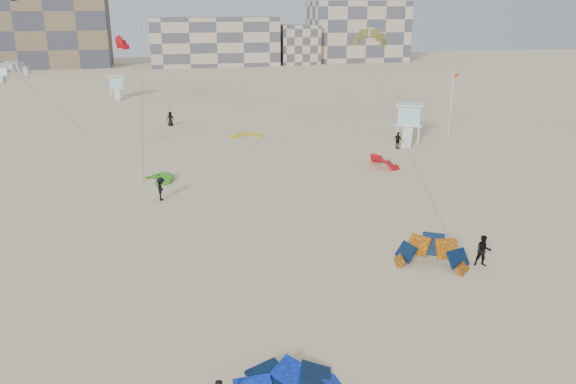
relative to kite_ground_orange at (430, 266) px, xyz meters
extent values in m
plane|color=beige|center=(-9.88, -6.41, 0.00)|extent=(320.00, 320.00, 0.00)
imported|color=black|center=(2.93, -0.63, 0.94)|extent=(1.08, 0.94, 1.88)
imported|color=black|center=(-15.10, 15.55, 0.92)|extent=(0.85, 1.28, 1.84)
imported|color=black|center=(9.70, 27.11, 0.91)|extent=(0.88, 1.15, 1.81)
imported|color=black|center=(-13.52, 44.88, 0.91)|extent=(0.98, 0.72, 1.82)
imported|color=black|center=(19.26, 45.42, 0.88)|extent=(1.19, 1.70, 1.77)
cylinder|color=#3F3F3F|center=(-15.85, 16.49, 9.62)|extent=(1.07, 3.16, 17.24)
cylinder|color=#3F3F3F|center=(0.74, 13.02, 10.15)|extent=(0.95, 27.14, 18.33)
cylinder|color=#3F3F3F|center=(-21.96, 22.88, 5.12)|extent=(8.04, 0.28, 8.26)
cylinder|color=#3F3F3F|center=(-11.66, 36.91, 12.25)|extent=(5.02, 8.98, 22.50)
cylinder|color=#3F3F3F|center=(9.11, 27.20, 6.05)|extent=(2.44, 10.13, 10.11)
cylinder|color=#3F3F3F|center=(17.12, 40.81, 11.29)|extent=(1.50, 5.28, 20.60)
cylinder|color=#3F3F3F|center=(-1.73, 52.34, 13.67)|extent=(5.49, 9.13, 25.34)
cylinder|color=#3F3F3F|center=(-17.09, 53.48, 5.23)|extent=(4.49, 8.38, 8.48)
cube|color=white|center=(12.35, 30.31, 1.94)|extent=(3.91, 3.91, 0.14)
cube|color=#A7D8E5|center=(12.35, 30.31, 3.04)|extent=(3.21, 3.21, 2.07)
cube|color=white|center=(12.35, 30.31, 4.16)|extent=(4.05, 4.05, 0.17)
cube|color=white|center=(12.35, 27.51, 0.93)|extent=(2.28, 3.08, 1.71)
cube|color=white|center=(-21.42, 70.58, 1.70)|extent=(2.64, 2.64, 0.13)
cube|color=#A7D8E5|center=(-21.42, 70.58, 2.67)|extent=(2.17, 2.17, 1.82)
cube|color=white|center=(-21.42, 70.58, 3.66)|extent=(2.73, 2.73, 0.15)
cube|color=white|center=(-21.42, 68.12, 0.82)|extent=(1.00, 2.61, 1.51)
cylinder|color=white|center=(17.39, 30.48, 3.81)|extent=(0.10, 0.10, 7.63)
cube|color=red|center=(17.68, 30.48, 7.15)|extent=(0.57, 0.02, 0.38)
cube|color=brown|center=(-39.88, 127.59, 9.00)|extent=(28.00, 14.00, 18.00)
cube|color=#C2A78E|center=(0.12, 123.59, 6.00)|extent=(32.00, 16.00, 12.00)
cube|color=#C2A78E|center=(40.12, 125.59, 8.00)|extent=(26.00, 14.00, 16.00)
cube|color=#C2A78E|center=(22.12, 121.59, 5.00)|extent=(10.00, 10.00, 10.00)
camera|label=1|loc=(-14.77, -27.07, 14.34)|focal=35.00mm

